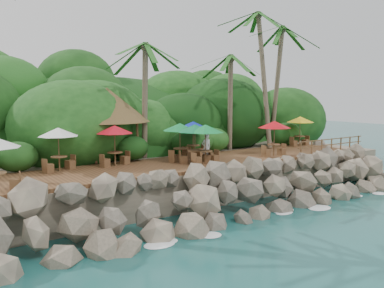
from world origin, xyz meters
TOP-DOWN VIEW (x-y plane):
  - ground at (0.00, 0.00)m, footprint 140.00×140.00m
  - land_base at (0.00, 16.00)m, footprint 32.00×25.20m
  - jungle_hill at (0.00, 23.50)m, footprint 44.80×28.00m
  - seawall at (0.00, 2.00)m, footprint 29.00×4.00m
  - terrace at (0.00, 6.00)m, footprint 26.00×5.00m
  - jungle_foliage at (0.00, 15.00)m, footprint 44.00×16.00m
  - foam_line at (0.00, 0.30)m, footprint 25.20×0.80m
  - palms at (-0.16, 8.68)m, footprint 27.92×6.64m
  - palapa at (-3.80, 10.08)m, footprint 5.45×5.45m
  - dining_clusters at (-0.60, 6.22)m, footprint 25.21×5.39m
  - railing at (10.67, 3.65)m, footprint 7.20×0.10m
  - waiter at (0.87, 5.69)m, footprint 0.67×0.48m

SIDE VIEW (x-z plane):
  - ground at x=0.00m, z-range 0.00..0.00m
  - jungle_hill at x=0.00m, z-range -7.70..7.70m
  - jungle_foliage at x=0.00m, z-range -6.00..6.00m
  - foam_line at x=0.00m, z-range 0.00..0.06m
  - land_base at x=0.00m, z-range 0.00..2.10m
  - seawall at x=0.00m, z-range 0.00..2.30m
  - terrace at x=0.00m, z-range 2.10..2.30m
  - railing at x=10.67m, z-range 2.41..3.41m
  - waiter at x=0.87m, z-range 2.30..4.01m
  - dining_clusters at x=-0.60m, z-range 3.08..5.46m
  - palapa at x=-3.80m, z-range 3.49..8.09m
  - palms at x=-0.16m, z-range 5.09..18.31m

